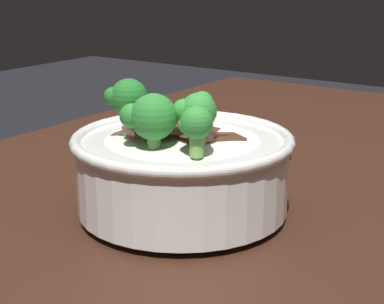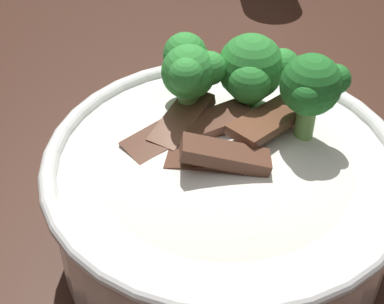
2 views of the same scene
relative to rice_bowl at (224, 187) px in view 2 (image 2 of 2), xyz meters
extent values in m
cube|color=#381E14|center=(-0.56, -0.36, -0.48)|extent=(0.06, 0.06, 0.76)
cylinder|color=white|center=(0.00, 0.00, -0.06)|extent=(0.11, 0.11, 0.01)
cylinder|color=white|center=(0.00, 0.00, -0.01)|extent=(0.23, 0.23, 0.08)
torus|color=white|center=(0.00, 0.00, 0.03)|extent=(0.24, 0.24, 0.01)
ellipsoid|color=white|center=(0.00, 0.00, 0.01)|extent=(0.20, 0.20, 0.05)
cube|color=#563323|center=(0.02, -0.01, 0.03)|extent=(0.03, 0.05, 0.02)
cube|color=brown|center=(-0.01, -0.04, 0.04)|extent=(0.06, 0.03, 0.02)
cube|color=brown|center=(-0.03, 0.02, 0.04)|extent=(0.06, 0.04, 0.01)
cube|color=#563323|center=(0.00, -0.04, 0.03)|extent=(0.07, 0.06, 0.02)
cube|color=#563323|center=(0.02, 0.01, 0.04)|extent=(0.04, 0.06, 0.02)
cube|color=#563323|center=(-0.02, -0.01, 0.04)|extent=(0.05, 0.05, 0.01)
cylinder|color=#7AB256|center=(-0.04, 0.04, 0.04)|extent=(0.01, 0.01, 0.03)
sphere|color=#237028|center=(-0.04, 0.04, 0.07)|extent=(0.04, 0.04, 0.04)
sphere|color=#237028|center=(-0.02, 0.04, 0.07)|extent=(0.02, 0.02, 0.02)
sphere|color=#237028|center=(-0.05, 0.05, 0.07)|extent=(0.02, 0.02, 0.02)
cylinder|color=#6BA84C|center=(-0.03, -0.04, 0.04)|extent=(0.02, 0.02, 0.03)
sphere|color=green|center=(-0.03, -0.04, 0.07)|extent=(0.04, 0.04, 0.04)
sphere|color=green|center=(-0.01, -0.04, 0.07)|extent=(0.02, 0.02, 0.02)
sphere|color=green|center=(-0.04, -0.03, 0.07)|extent=(0.02, 0.02, 0.02)
cylinder|color=#5B9947|center=(-0.06, 0.00, 0.04)|extent=(0.01, 0.01, 0.02)
sphere|color=#2D8433|center=(-0.06, 0.00, 0.06)|extent=(0.05, 0.05, 0.05)
sphere|color=#2D8433|center=(-0.04, 0.00, 0.06)|extent=(0.03, 0.03, 0.03)
sphere|color=#2D8433|center=(-0.07, 0.01, 0.06)|extent=(0.02, 0.02, 0.02)
cylinder|color=#6BA84C|center=(-0.05, -0.05, 0.04)|extent=(0.01, 0.01, 0.02)
sphere|color=green|center=(-0.05, -0.05, 0.06)|extent=(0.03, 0.03, 0.03)
sphere|color=green|center=(-0.04, -0.05, 0.06)|extent=(0.02, 0.02, 0.02)
sphere|color=green|center=(-0.06, -0.05, 0.06)|extent=(0.02, 0.02, 0.02)
camera|label=1|loc=(-0.52, -0.37, 0.20)|focal=57.84mm
camera|label=2|loc=(0.28, 0.11, 0.29)|focal=56.04mm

